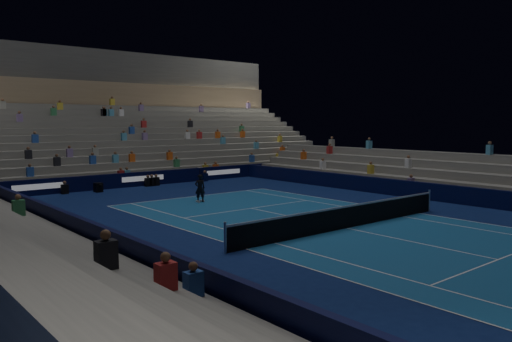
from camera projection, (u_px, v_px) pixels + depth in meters
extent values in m
plane|color=#0D1C4F|center=(346.00, 228.00, 21.41)|extent=(90.00, 90.00, 0.00)
cube|color=#19518A|center=(346.00, 228.00, 21.40)|extent=(10.97, 23.77, 0.01)
cube|color=black|center=(142.00, 179.00, 35.48)|extent=(44.00, 0.25, 1.00)
cube|color=black|center=(462.00, 195.00, 27.55)|extent=(0.25, 37.00, 1.00)
cube|color=#080B32|center=(137.00, 256.00, 15.16)|extent=(0.25, 37.00, 1.00)
cube|color=slate|center=(136.00, 181.00, 36.26)|extent=(44.00, 1.00, 0.50)
cube|color=slate|center=(130.00, 177.00, 37.00)|extent=(44.00, 1.00, 1.00)
cube|color=slate|center=(123.00, 172.00, 37.74)|extent=(44.00, 1.00, 1.50)
cube|color=slate|center=(118.00, 168.00, 38.48)|extent=(44.00, 1.00, 2.00)
cube|color=slate|center=(112.00, 164.00, 39.22)|extent=(44.00, 1.00, 2.50)
cube|color=slate|center=(107.00, 160.00, 39.96)|extent=(44.00, 1.00, 3.00)
cube|color=slate|center=(101.00, 156.00, 40.70)|extent=(44.00, 1.00, 3.50)
cube|color=slate|center=(96.00, 152.00, 41.44)|extent=(44.00, 1.00, 4.00)
cube|color=slate|center=(91.00, 149.00, 42.17)|extent=(44.00, 1.00, 4.50)
cube|color=slate|center=(87.00, 145.00, 42.91)|extent=(44.00, 1.00, 5.00)
cube|color=slate|center=(82.00, 142.00, 43.65)|extent=(44.00, 1.00, 5.50)
cube|color=slate|center=(78.00, 139.00, 44.39)|extent=(44.00, 1.00, 6.00)
cube|color=#877153|center=(72.00, 93.00, 44.83)|extent=(44.00, 0.60, 2.20)
cube|color=#41413F|center=(65.00, 64.00, 45.64)|extent=(44.00, 2.40, 3.00)
cube|color=slate|center=(469.00, 198.00, 28.09)|extent=(1.00, 37.00, 0.50)
cube|color=slate|center=(478.00, 192.00, 28.70)|extent=(1.00, 37.00, 1.00)
cube|color=slate|center=(486.00, 187.00, 29.32)|extent=(1.00, 37.00, 1.50)
cube|color=slate|center=(495.00, 181.00, 29.93)|extent=(1.00, 37.00, 2.00)
cube|color=slate|center=(502.00, 176.00, 30.54)|extent=(1.00, 37.00, 2.50)
cube|color=slate|center=(112.00, 269.00, 14.67)|extent=(1.00, 37.00, 0.50)
cube|color=slate|center=(78.00, 267.00, 14.01)|extent=(1.00, 37.00, 1.00)
cube|color=slate|center=(40.00, 264.00, 13.35)|extent=(1.00, 37.00, 1.50)
cylinder|color=#B2B2B7|center=(225.00, 238.00, 17.26)|extent=(0.10, 0.10, 1.10)
cylinder|color=#B2B2B7|center=(429.00, 200.00, 25.44)|extent=(0.10, 0.10, 1.10)
cube|color=black|center=(347.00, 218.00, 21.36)|extent=(12.80, 0.03, 0.90)
cube|color=white|center=(347.00, 207.00, 21.31)|extent=(12.80, 0.04, 0.08)
imported|color=black|center=(200.00, 188.00, 28.28)|extent=(0.67, 0.55, 1.58)
cube|color=black|center=(98.00, 187.00, 32.44)|extent=(0.47, 0.56, 0.59)
cylinder|color=black|center=(101.00, 185.00, 32.08)|extent=(0.17, 0.36, 0.16)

